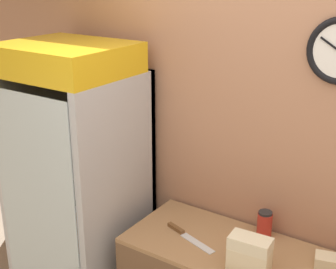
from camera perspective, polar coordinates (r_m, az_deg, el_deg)
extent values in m
cube|color=#AD7A5B|center=(2.66, 15.06, -2.87)|extent=(5.20, 0.06, 2.70)
cube|color=black|center=(2.40, 19.17, 10.35)|extent=(0.10, 0.01, 0.07)
cube|color=#9E754C|center=(2.60, 11.55, -14.88)|extent=(1.56, 0.57, 0.02)
cube|color=#B2B7BC|center=(3.38, -6.78, -6.12)|extent=(0.74, 0.04, 1.75)
cube|color=#B2B7BC|center=(3.40, -14.81, -6.54)|extent=(0.05, 0.69, 1.75)
cube|color=#B2B7BC|center=(2.97, -5.80, -10.05)|extent=(0.05, 0.69, 1.75)
cube|color=white|center=(3.36, -7.09, -6.29)|extent=(0.64, 0.02, 1.65)
cube|color=silver|center=(2.97, -15.43, -10.71)|extent=(0.64, 0.01, 1.65)
cube|color=gold|center=(2.83, -12.36, 9.04)|extent=(0.74, 0.62, 0.18)
cube|color=silver|center=(3.40, -10.37, -15.20)|extent=(0.62, 0.57, 0.01)
cube|color=silver|center=(3.23, -10.72, -10.63)|extent=(0.62, 0.57, 0.01)
cube|color=silver|center=(3.08, -11.09, -5.60)|extent=(0.62, 0.57, 0.01)
cube|color=silver|center=(2.97, -11.48, -0.12)|extent=(0.62, 0.57, 0.01)
cylinder|color=gold|center=(2.88, -14.12, -5.77)|extent=(0.08, 0.08, 0.17)
cylinder|color=gold|center=(2.84, -14.32, -3.62)|extent=(0.03, 0.03, 0.07)
cylinder|color=#72337F|center=(3.07, -11.54, -15.48)|extent=(0.03, 0.03, 0.06)
cylinder|color=#B2231E|center=(3.35, -15.93, -14.84)|extent=(0.06, 0.06, 0.12)
cylinder|color=#B2231E|center=(3.31, -16.08, -13.60)|extent=(0.03, 0.03, 0.05)
cylinder|color=#B2231E|center=(3.20, -16.71, -10.06)|extent=(0.06, 0.06, 0.12)
cylinder|color=#B2231E|center=(3.16, -16.87, -8.65)|extent=(0.03, 0.03, 0.05)
cylinder|color=#5B2D19|center=(3.04, -16.82, -5.03)|extent=(0.07, 0.07, 0.13)
cylinder|color=#5B2D19|center=(3.00, -17.00, -3.36)|extent=(0.03, 0.03, 0.06)
cylinder|color=#2D6B38|center=(2.77, -11.63, -7.05)|extent=(0.07, 0.07, 0.13)
cylinder|color=#2D6B38|center=(2.73, -11.77, -5.25)|extent=(0.03, 0.03, 0.06)
cylinder|color=orange|center=(2.90, -10.99, -12.29)|extent=(0.07, 0.07, 0.18)
cylinder|color=orange|center=(2.84, -11.16, -10.13)|extent=(0.03, 0.03, 0.08)
cylinder|color=gold|center=(2.82, -13.18, -6.11)|extent=(0.06, 0.06, 0.18)
cylinder|color=gold|center=(2.77, -13.39, -3.68)|extent=(0.02, 0.02, 0.08)
cube|color=beige|center=(2.48, 9.82, -15.48)|extent=(0.22, 0.13, 0.07)
cube|color=beige|center=(2.44, 9.91, -14.23)|extent=(0.22, 0.13, 0.07)
cube|color=beige|center=(2.41, 10.00, -12.95)|extent=(0.22, 0.13, 0.07)
cube|color=beige|center=(2.62, 19.78, -14.46)|extent=(0.23, 0.15, 0.06)
cube|color=silver|center=(2.67, 3.60, -13.10)|extent=(0.25, 0.11, 0.00)
cube|color=brown|center=(2.79, 0.98, -11.35)|extent=(0.13, 0.06, 0.02)
cylinder|color=#B72D23|center=(2.76, 11.68, -10.72)|extent=(0.09, 0.09, 0.14)
cylinder|color=#262628|center=(2.72, 11.79, -9.34)|extent=(0.08, 0.08, 0.01)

